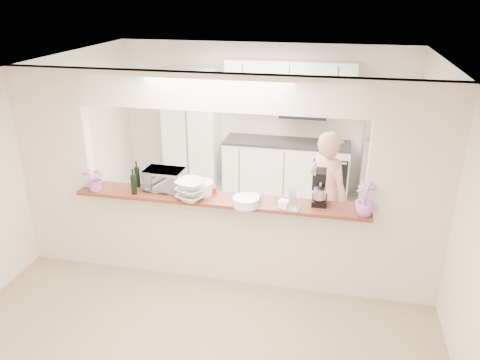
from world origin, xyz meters
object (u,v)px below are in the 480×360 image
(refrigerator, at_px, (386,154))
(stand_mixer, at_px, (320,188))
(person, at_px, (327,196))
(toaster_oven, at_px, (164,180))

(refrigerator, height_order, stand_mixer, refrigerator)
(stand_mixer, xyz_separation_m, person, (0.07, 0.74, -0.41))
(person, bearing_deg, stand_mixer, 124.77)
(toaster_oven, relative_size, stand_mixer, 1.16)
(refrigerator, distance_m, toaster_oven, 3.80)
(toaster_oven, height_order, person, person)
(refrigerator, xyz_separation_m, person, (-0.85, -1.85, 0.00))
(stand_mixer, bearing_deg, person, 84.19)
(stand_mixer, bearing_deg, refrigerator, 70.32)
(toaster_oven, distance_m, stand_mixer, 1.83)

